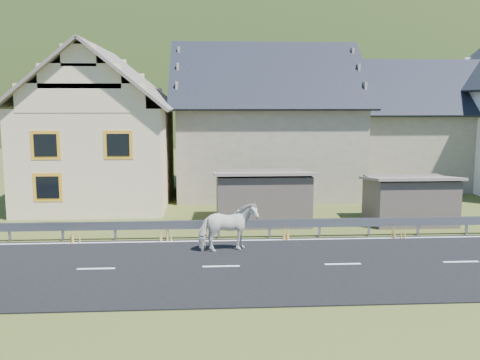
{
  "coord_description": "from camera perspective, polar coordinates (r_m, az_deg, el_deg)",
  "views": [
    {
      "loc": [
        -4.42,
        -16.71,
        5.36
      ],
      "look_at": [
        -3.13,
        4.23,
        2.24
      ],
      "focal_mm": 40.0,
      "sensor_mm": 36.0,
      "label": 1
    }
  ],
  "objects": [
    {
      "name": "shed_right",
      "position": [
        24.79,
        17.63,
        -2.07
      ],
      "size": [
        3.8,
        2.9,
        2.2
      ],
      "primitive_type": "cube",
      "color": "brown",
      "rests_on": "ground"
    },
    {
      "name": "shed_left",
      "position": [
        23.72,
        2.38,
        -1.89
      ],
      "size": [
        4.3,
        3.3,
        2.4
      ],
      "primitive_type": "cube",
      "color": "brown",
      "rests_on": "ground"
    },
    {
      "name": "ground",
      "position": [
        18.1,
        10.9,
        -8.92
      ],
      "size": [
        160.0,
        160.0,
        0.0
      ],
      "primitive_type": "plane",
      "color": "#34401A",
      "rests_on": "ground"
    },
    {
      "name": "guardrail",
      "position": [
        21.41,
        8.49,
        -4.58
      ],
      "size": [
        28.1,
        0.09,
        0.75
      ],
      "color": "#93969B",
      "rests_on": "ground"
    },
    {
      "name": "house_stone_a",
      "position": [
        31.91,
        2.64,
        7.14
      ],
      "size": [
        10.8,
        9.8,
        8.9
      ],
      "color": "gray",
      "rests_on": "ground"
    },
    {
      "name": "mountain",
      "position": [
        198.56,
        -0.78,
        1.12
      ],
      "size": [
        440.0,
        280.0,
        260.0
      ],
      "primitive_type": "ellipsoid",
      "color": "#203515",
      "rests_on": "ground"
    },
    {
      "name": "house_stone_b",
      "position": [
        36.3,
        18.27,
        6.26
      ],
      "size": [
        9.8,
        8.8,
        8.1
      ],
      "color": "gray",
      "rests_on": "ground"
    },
    {
      "name": "horse",
      "position": [
        19.05,
        -1.29,
        -5.06
      ],
      "size": [
        1.39,
        2.22,
        1.74
      ],
      "primitive_type": "imported",
      "rotation": [
        0.0,
        0.0,
        1.81
      ],
      "color": "silver",
      "rests_on": "road"
    },
    {
      "name": "house_cream",
      "position": [
        29.27,
        -14.62,
        6.22
      ],
      "size": [
        7.8,
        9.8,
        8.3
      ],
      "color": "beige",
      "rests_on": "ground"
    },
    {
      "name": "road",
      "position": [
        18.09,
        10.9,
        -8.86
      ],
      "size": [
        60.0,
        7.0,
        0.04
      ],
      "primitive_type": "cube",
      "color": "black",
      "rests_on": "ground"
    },
    {
      "name": "lane_markings",
      "position": [
        18.09,
        10.9,
        -8.79
      ],
      "size": [
        60.0,
        6.6,
        0.01
      ],
      "primitive_type": "cube",
      "color": "silver",
      "rests_on": "road"
    }
  ]
}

